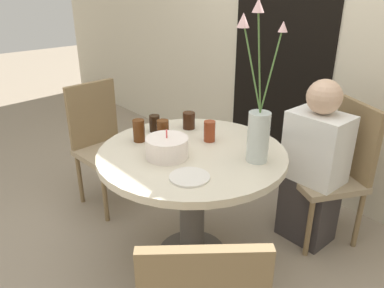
# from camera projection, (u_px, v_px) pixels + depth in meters

# --- Properties ---
(ground_plane) EXTENTS (16.00, 16.00, 0.00)m
(ground_plane) POSITION_uv_depth(u_px,v_px,m) (192.00, 255.00, 2.30)
(ground_plane) COLOR gray
(wall_back) EXTENTS (8.00, 0.05, 2.60)m
(wall_back) POSITION_uv_depth(u_px,v_px,m) (330.00, 21.00, 2.52)
(wall_back) COLOR beige
(wall_back) RESTS_ON ground_plane
(doorway_panel) EXTENTS (0.90, 0.01, 2.05)m
(doorway_panel) POSITION_uv_depth(u_px,v_px,m) (280.00, 55.00, 2.86)
(doorway_panel) COLOR black
(doorway_panel) RESTS_ON ground_plane
(dining_table) EXTENTS (1.02, 1.02, 0.71)m
(dining_table) POSITION_uv_depth(u_px,v_px,m) (192.00, 175.00, 2.08)
(dining_table) COLOR beige
(dining_table) RESTS_ON ground_plane
(chair_right_flank) EXTENTS (0.54, 0.54, 0.89)m
(chair_right_flank) POSITION_uv_depth(u_px,v_px,m) (337.00, 166.00, 2.31)
(chair_right_flank) COLOR #9E896B
(chair_right_flank) RESTS_ON ground_plane
(chair_left_flank) EXTENTS (0.42, 0.42, 0.89)m
(chair_left_flank) POSITION_uv_depth(u_px,v_px,m) (102.00, 139.00, 2.71)
(chair_left_flank) COLOR #9E896B
(chair_left_flank) RESTS_ON ground_plane
(birthday_cake) EXTENTS (0.22, 0.22, 0.15)m
(birthday_cake) POSITION_uv_depth(u_px,v_px,m) (167.00, 147.00, 1.93)
(birthday_cake) COLOR white
(birthday_cake) RESTS_ON dining_table
(flower_vase) EXTENTS (0.21, 0.26, 0.78)m
(flower_vase) POSITION_uv_depth(u_px,v_px,m) (258.00, 122.00, 1.83)
(flower_vase) COLOR silver
(flower_vase) RESTS_ON dining_table
(side_plate) EXTENTS (0.19, 0.19, 0.01)m
(side_plate) POSITION_uv_depth(u_px,v_px,m) (190.00, 177.00, 1.74)
(side_plate) COLOR silver
(side_plate) RESTS_ON dining_table
(drink_glass_0) EXTENTS (0.08, 0.08, 0.10)m
(drink_glass_0) POSITION_uv_depth(u_px,v_px,m) (189.00, 120.00, 2.30)
(drink_glass_0) COLOR #33190C
(drink_glass_0) RESTS_ON dining_table
(drink_glass_1) EXTENTS (0.07, 0.07, 0.14)m
(drink_glass_1) POSITION_uv_depth(u_px,v_px,m) (163.00, 132.00, 2.09)
(drink_glass_1) COLOR #51280F
(drink_glass_1) RESTS_ON dining_table
(drink_glass_2) EXTENTS (0.07, 0.07, 0.12)m
(drink_glass_2) POSITION_uv_depth(u_px,v_px,m) (210.00, 131.00, 2.12)
(drink_glass_2) COLOR maroon
(drink_glass_2) RESTS_ON dining_table
(drink_glass_3) EXTENTS (0.06, 0.06, 0.10)m
(drink_glass_3) POSITION_uv_depth(u_px,v_px,m) (155.00, 123.00, 2.26)
(drink_glass_3) COLOR black
(drink_glass_3) RESTS_ON dining_table
(drink_glass_4) EXTENTS (0.07, 0.07, 0.13)m
(drink_glass_4) POSITION_uv_depth(u_px,v_px,m) (139.00, 131.00, 2.12)
(drink_glass_4) COLOR #51280F
(drink_glass_4) RESTS_ON dining_table
(person_woman) EXTENTS (0.34, 0.24, 1.05)m
(person_woman) POSITION_uv_depth(u_px,v_px,m) (314.00, 169.00, 2.28)
(person_woman) COLOR #383333
(person_woman) RESTS_ON ground_plane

